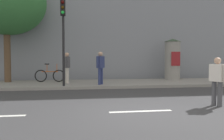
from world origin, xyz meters
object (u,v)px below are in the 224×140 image
Objects in this scene: pedestrian_in_dark_shirt at (100,65)px; bicycle_leaning at (50,75)px; street_tree at (6,2)px; pedestrian_in_light_jacket at (217,78)px; traffic_light at (63,29)px; poster_column at (172,59)px; pedestrian_with_bag at (67,65)px.

pedestrian_in_dark_shirt reaches higher than bicycle_leaning.
street_tree is 3.74× the size of bicycle_leaning.
street_tree reaches higher than pedestrian_in_light_jacket.
pedestrian_in_light_jacket is at bearing -59.73° from pedestrian_in_dark_shirt.
pedestrian_in_dark_shirt is at bearing 15.31° from traffic_light.
poster_column is 6.94m from pedestrian_with_bag.
street_tree reaches higher than pedestrian_in_dark_shirt.
street_tree is (-10.29, -0.15, 3.31)m from poster_column.
pedestrian_in_light_jacket is 6.24m from pedestrian_in_dark_shirt.
poster_column is at bearing 3.08° from bicycle_leaning.
street_tree is at bearing 157.89° from pedestrian_in_dark_shirt.
traffic_light reaches higher than poster_column.
traffic_light is 2.33m from pedestrian_with_bag.
traffic_light is 7.30m from pedestrian_in_light_jacket.
traffic_light is 2.75× the size of pedestrian_in_light_jacket.
pedestrian_with_bag is at bearing -41.23° from bicycle_leaning.
poster_column reaches higher than bicycle_leaning.
poster_column is at bearing 11.20° from pedestrian_with_bag.
poster_column is 1.53× the size of bicycle_leaning.
pedestrian_in_light_jacket is 0.88× the size of pedestrian_in_dark_shirt.
poster_column is 1.58× the size of pedestrian_with_bag.
pedestrian_in_dark_shirt is (1.89, 0.52, -1.80)m from traffic_light.
pedestrian_in_dark_shirt is (-5.01, -2.29, -0.34)m from poster_column.
bicycle_leaning is at bearing 111.68° from traffic_light.
pedestrian_with_bag reaches higher than bicycle_leaning.
street_tree reaches higher than traffic_light.
pedestrian_in_light_jacket is (-1.87, -7.67, -0.64)m from poster_column.
pedestrian_in_dark_shirt reaches higher than pedestrian_in_light_jacket.
bicycle_leaning is at bearing -176.92° from poster_column.
bicycle_leaning is at bearing 146.58° from pedestrian_in_dark_shirt.
traffic_light is at bearing -38.14° from street_tree.
pedestrian_in_light_jacket is 0.89× the size of pedestrian_with_bag.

